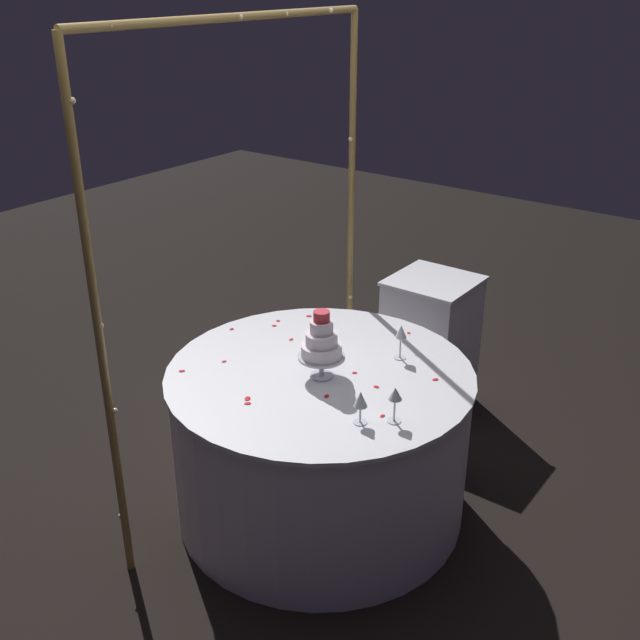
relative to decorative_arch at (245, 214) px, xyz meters
The scene contains 26 objects.
ground_plane 1.55m from the decorative_arch, 90.00° to the right, with size 12.00×12.00×0.00m, color black.
decorative_arch is the anchor object (origin of this frame).
main_table 1.17m from the decorative_arch, 90.00° to the right, with size 1.47×1.47×0.79m.
side_table 1.66m from the decorative_arch, 16.89° to the right, with size 0.48×0.48×0.85m.
tiered_cake 0.70m from the decorative_arch, 94.05° to the right, with size 0.22×0.22×0.33m.
wine_glass_0 1.12m from the decorative_arch, 99.61° to the right, with size 0.06×0.06×0.16m.
wine_glass_1 1.05m from the decorative_arch, 106.85° to the right, with size 0.06×0.06×0.15m.
wine_glass_2 0.94m from the decorative_arch, 62.82° to the right, with size 0.06×0.06×0.18m.
cake_knife 0.82m from the decorative_arch, 22.06° to the right, with size 0.20×0.25×0.01m.
rose_petal_0 0.80m from the decorative_arch, 167.53° to the left, with size 0.03×0.02×0.00m, color red.
rose_petal_1 0.90m from the decorative_arch, 81.68° to the right, with size 0.03×0.02×0.00m, color red.
rose_petal_2 0.73m from the decorative_arch, 67.21° to the left, with size 0.03×0.02×0.00m, color red.
rose_petal_3 0.74m from the decorative_arch, 12.58° to the left, with size 0.03×0.02×0.00m, color red.
rose_petal_4 0.93m from the decorative_arch, 105.46° to the right, with size 0.03×0.02×0.00m, color red.
rose_petal_5 0.80m from the decorative_arch, 48.36° to the right, with size 0.03×0.02×0.00m, color red.
rose_petal_6 0.76m from the decorative_arch, 14.16° to the left, with size 0.03×0.02×0.00m, color red.
rose_petal_7 0.72m from the decorative_arch, 33.53° to the right, with size 0.03×0.02×0.00m, color red.
rose_petal_8 0.86m from the decorative_arch, 139.85° to the right, with size 0.04×0.03×0.00m, color red.
rose_petal_9 1.08m from the decorative_arch, 42.92° to the right, with size 0.02×0.02×0.00m, color red.
rose_petal_10 0.72m from the decorative_arch, behind, with size 0.02×0.02×0.00m, color red.
rose_petal_11 0.78m from the decorative_arch, 79.18° to the right, with size 0.03×0.02×0.00m, color red.
rose_petal_12 0.83m from the decorative_arch, ahead, with size 0.03×0.02×0.00m, color red.
rose_petal_13 1.01m from the decorative_arch, 87.21° to the right, with size 0.03×0.02×0.00m, color red.
rose_petal_14 1.17m from the decorative_arch, 74.35° to the right, with size 0.03×0.02×0.00m, color red.
rose_petal_15 1.13m from the decorative_arch, 99.93° to the right, with size 0.03×0.02×0.00m, color red.
rose_petal_16 0.89m from the decorative_arch, 139.68° to the right, with size 0.03×0.02×0.00m, color red.
Camera 1 is at (-2.51, -1.87, 2.52)m, focal length 42.40 mm.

